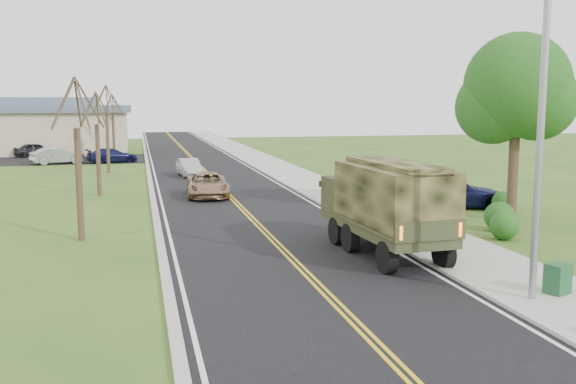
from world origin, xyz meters
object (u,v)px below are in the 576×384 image
object	(u,v)px
military_truck	(386,201)
sedan_silver	(189,168)
pickup_navy	(450,192)
suv_champagne	(207,185)
utility_box_near	(558,279)

from	to	relation	value
military_truck	sedan_silver	distance (m)	25.58
military_truck	pickup_navy	bearing A→B (deg)	48.23
military_truck	suv_champagne	world-z (taller)	military_truck
suv_champagne	utility_box_near	distance (m)	21.63
pickup_navy	sedan_silver	bearing A→B (deg)	44.34
suv_champagne	utility_box_near	world-z (taller)	suv_champagne
sedan_silver	utility_box_near	xyz separation A→B (m)	(7.32, -30.58, -0.12)
sedan_silver	pickup_navy	bearing A→B (deg)	-61.17
utility_box_near	suv_champagne	bearing A→B (deg)	86.12
sedan_silver	suv_champagne	bearing A→B (deg)	-94.79
sedan_silver	utility_box_near	world-z (taller)	sedan_silver
pickup_navy	utility_box_near	size ratio (longest dim) A/B	6.63
utility_box_near	pickup_navy	bearing A→B (deg)	50.64
military_truck	pickup_navy	xyz separation A→B (m)	(6.82, 8.65, -1.08)
military_truck	pickup_navy	world-z (taller)	military_truck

